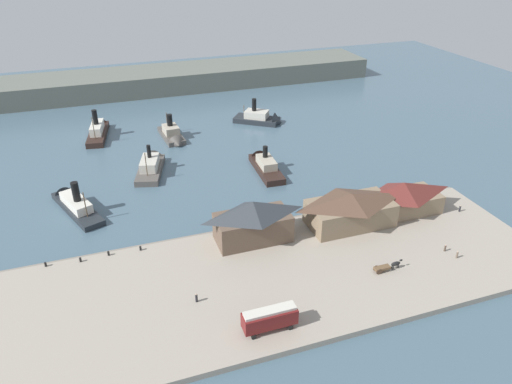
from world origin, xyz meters
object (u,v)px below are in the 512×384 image
(ferry_departing_north, at_px, (262,119))
(street_tram, at_px, (270,318))
(ferry_outer_harbor, at_px, (173,136))
(pedestrian_near_east_shed, at_px, (460,209))
(pedestrian_near_cart, at_px, (457,255))
(ferry_shed_east_terminal, at_px, (351,209))
(mooring_post_center_west, at_px, (140,248))
(ferry_mid_harbor, at_px, (264,164))
(horse_cart, at_px, (387,266))
(mooring_post_center_east, at_px, (46,264))
(pedestrian_walking_east, at_px, (196,298))
(ferry_approaching_east, at_px, (98,130))
(ferry_shed_customs_shed, at_px, (402,197))
(pedestrian_by_tram, at_px, (445,248))
(ferry_near_quay, at_px, (73,202))
(mooring_post_east, at_px, (80,260))
(ferry_shed_west_terminal, at_px, (253,221))
(mooring_post_west, at_px, (108,253))
(ferry_moored_east, at_px, (151,164))

(ferry_departing_north, bearing_deg, street_tram, -109.09)
(ferry_outer_harbor, distance_m, ferry_departing_north, 32.44)
(pedestrian_near_east_shed, distance_m, pedestrian_near_cart, 19.37)
(ferry_shed_east_terminal, height_order, mooring_post_center_west, ferry_shed_east_terminal)
(ferry_mid_harbor, bearing_deg, horse_cart, -83.20)
(mooring_post_center_east, bearing_deg, pedestrian_near_east_shed, -5.94)
(pedestrian_near_east_shed, bearing_deg, mooring_post_center_east, 174.06)
(pedestrian_walking_east, height_order, ferry_approaching_east, ferry_approaching_east)
(ferry_shed_customs_shed, relative_size, mooring_post_center_west, 19.91)
(ferry_departing_north, bearing_deg, pedestrian_by_tram, -83.85)
(mooring_post_center_west, bearing_deg, ferry_near_quay, 117.41)
(mooring_post_east, distance_m, ferry_mid_harbor, 57.80)
(ferry_outer_harbor, xyz_separation_m, ferry_approaching_east, (-22.00, 12.52, 0.19))
(ferry_shed_west_terminal, bearing_deg, mooring_post_west, 171.95)
(ferry_shed_east_terminal, relative_size, street_tram, 2.09)
(ferry_shed_customs_shed, bearing_deg, pedestrian_near_east_shed, -18.95)
(ferry_departing_north, bearing_deg, mooring_post_east, -133.68)
(mooring_post_east, xyz_separation_m, mooring_post_center_west, (11.70, 0.02, 0.00))
(ferry_shed_east_terminal, relative_size, pedestrian_near_cart, 12.28)
(horse_cart, bearing_deg, street_tram, -165.36)
(mooring_post_center_west, distance_m, ferry_moored_east, 40.66)
(mooring_post_center_west, distance_m, ferry_departing_north, 80.97)
(mooring_post_center_west, height_order, ferry_near_quay, ferry_near_quay)
(street_tram, bearing_deg, ferry_shed_customs_shed, 30.89)
(mooring_post_west, bearing_deg, mooring_post_east, -176.24)
(mooring_post_east, height_order, mooring_post_center_east, same)
(street_tram, height_order, ferry_departing_north, ferry_departing_north)
(horse_cart, xyz_separation_m, pedestrian_walking_east, (-36.61, 3.33, -0.13))
(mooring_post_west, height_order, mooring_post_center_east, same)
(pedestrian_walking_east, bearing_deg, ferry_departing_north, 63.07)
(ferry_outer_harbor, distance_m, ferry_mid_harbor, 35.45)
(mooring_post_center_west, height_order, ferry_mid_harbor, ferry_mid_harbor)
(street_tram, bearing_deg, pedestrian_near_east_shed, 20.44)
(ferry_approaching_east, distance_m, ferry_departing_north, 54.53)
(ferry_departing_north, bearing_deg, ferry_shed_customs_shed, -82.12)
(ferry_shed_customs_shed, bearing_deg, mooring_post_center_west, 175.90)
(ferry_shed_west_terminal, height_order, pedestrian_by_tram, ferry_shed_west_terminal)
(mooring_post_east, height_order, ferry_near_quay, ferry_near_quay)
(pedestrian_walking_east, xyz_separation_m, ferry_moored_east, (0.57, 58.76, -0.57))
(pedestrian_near_east_shed, distance_m, mooring_post_center_west, 72.64)
(ferry_outer_harbor, bearing_deg, ferry_mid_harbor, -55.08)
(pedestrian_near_east_shed, bearing_deg, ferry_near_quay, 158.46)
(pedestrian_walking_east, height_order, mooring_post_west, pedestrian_walking_east)
(mooring_post_center_west, relative_size, mooring_post_west, 1.00)
(ferry_shed_west_terminal, height_order, pedestrian_near_east_shed, ferry_shed_west_terminal)
(street_tram, relative_size, ferry_approaching_east, 0.41)
(ferry_shed_customs_shed, relative_size, ferry_moored_east, 0.91)
(ferry_shed_east_terminal, bearing_deg, mooring_post_center_west, 173.65)
(horse_cart, relative_size, pedestrian_by_tram, 3.98)
(mooring_post_east, bearing_deg, pedestrian_near_cart, -18.16)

